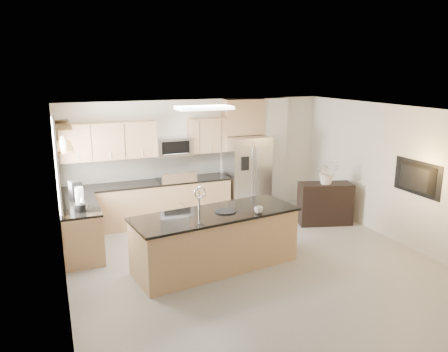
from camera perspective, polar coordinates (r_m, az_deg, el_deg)
name	(u,v)px	position (r m, az deg, el deg)	size (l,w,h in m)	color
floor	(261,271)	(7.41, 4.82, -12.20)	(6.50, 6.50, 0.00)	#ADABA5
ceiling	(264,113)	(6.69, 5.27, 8.25)	(6.00, 6.50, 0.02)	white
wall_back	(197,158)	(9.86, -3.52, 2.40)	(6.00, 0.02, 2.60)	silver
wall_front	(424,287)	(4.49, 24.62, -13.08)	(6.00, 0.02, 2.60)	silver
wall_left	(61,219)	(6.24, -20.50, -5.22)	(0.02, 6.50, 2.60)	silver
wall_right	(409,178)	(8.68, 22.99, -0.24)	(0.02, 6.50, 2.60)	silver
back_counter	(148,203)	(9.46, -9.90, -3.46)	(3.55, 0.66, 1.44)	tan
left_counter	(81,229)	(8.27, -18.19, -6.59)	(0.66, 1.50, 0.92)	tan
range	(176,200)	(9.59, -6.23, -3.09)	(0.76, 0.64, 1.14)	black
upper_cabinets	(140,139)	(9.29, -10.91, 4.76)	(3.50, 0.33, 0.75)	tan
microwave	(173,146)	(9.44, -6.62, 3.86)	(0.76, 0.40, 0.40)	silver
refrigerator	(247,175)	(9.99, 2.97, 0.15)	(0.92, 0.78, 1.78)	silver
partition_column	(272,153)	(10.44, 6.27, 2.97)	(0.60, 0.30, 2.60)	silver
window	(57,165)	(7.94, -21.00, 1.31)	(0.04, 1.15, 1.65)	white
shelf_lower	(63,147)	(7.99, -20.29, 3.63)	(0.30, 1.20, 0.04)	olive
shelf_upper	(61,125)	(7.93, -20.51, 6.26)	(0.30, 1.20, 0.04)	olive
ceiling_fixture	(204,108)	(8.01, -2.61, 8.90)	(1.00, 0.50, 0.06)	white
island	(216,240)	(7.33, -1.09, -8.34)	(2.87, 1.36, 1.38)	tan
credenza	(325,204)	(9.59, 13.05, -3.53)	(1.12, 0.47, 0.89)	black
cup	(259,210)	(7.15, 4.53, -4.44)	(0.14, 0.14, 0.11)	silver
platter	(225,211)	(7.21, 0.18, -4.63)	(0.35, 0.35, 0.02)	black
blender	(80,201)	(7.68, -18.32, -3.10)	(0.18, 0.18, 0.42)	black
kettle	(82,201)	(7.94, -18.05, -3.15)	(0.18, 0.18, 0.23)	silver
coffee_maker	(76,191)	(8.38, -18.81, -1.85)	(0.24, 0.27, 0.35)	black
bowl	(60,121)	(8.06, -20.58, 6.80)	(0.36, 0.36, 0.09)	silver
flower_vase	(328,166)	(9.36, 13.40, 1.28)	(0.69, 0.60, 0.77)	silver
television	(414,178)	(8.47, 23.53, -0.27)	(1.08, 0.14, 0.62)	black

